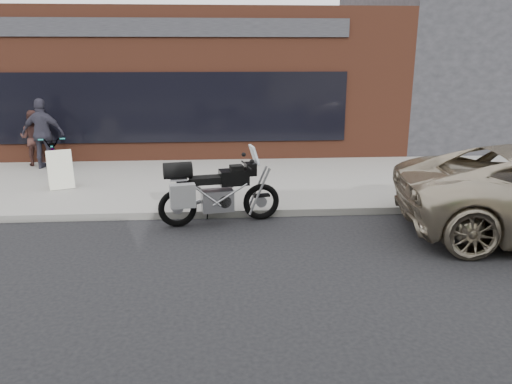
{
  "coord_description": "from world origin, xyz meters",
  "views": [
    {
      "loc": [
        -0.66,
        -5.62,
        3.28
      ],
      "look_at": [
        -0.06,
        2.91,
        0.85
      ],
      "focal_mm": 35.0,
      "sensor_mm": 36.0,
      "label": 1
    }
  ],
  "objects": [
    {
      "name": "near_sidewalk",
      "position": [
        0.0,
        7.0,
        0.07
      ],
      "size": [
        44.0,
        6.0,
        0.15
      ],
      "primitive_type": "cube",
      "color": "gray",
      "rests_on": "ground"
    },
    {
      "name": "cafe_patron_right",
      "position": [
        -5.5,
        8.21,
        1.11
      ],
      "size": [
        1.15,
        0.53,
        1.91
      ],
      "primitive_type": "imported",
      "rotation": [
        0.0,
        0.0,
        3.08
      ],
      "color": "#353341",
      "rests_on": "near_sidewalk"
    },
    {
      "name": "sandwich_sign",
      "position": [
        -4.47,
        6.12,
        0.6
      ],
      "size": [
        0.7,
        0.68,
        0.89
      ],
      "rotation": [
        0.0,
        0.0,
        0.36
      ],
      "color": "white",
      "rests_on": "near_sidewalk"
    },
    {
      "name": "neighbour_building",
      "position": [
        10.0,
        14.0,
        3.0
      ],
      "size": [
        10.0,
        10.0,
        6.0
      ],
      "primitive_type": "cube",
      "color": "#25262A",
      "rests_on": "ground"
    },
    {
      "name": "cafe_patron_left",
      "position": [
        -5.9,
        8.6,
        0.93
      ],
      "size": [
        0.79,
        0.64,
        1.55
      ],
      "primitive_type": "imported",
      "rotation": [
        0.0,
        0.0,
        3.08
      ],
      "color": "#452924",
      "rests_on": "near_sidewalk"
    },
    {
      "name": "bicycle_front",
      "position": [
        -5.14,
        7.8,
        0.64
      ],
      "size": [
        1.16,
        1.96,
        0.97
      ],
      "primitive_type": "imported",
      "rotation": [
        0.0,
        0.0,
        0.3
      ],
      "color": "gray",
      "rests_on": "near_sidewalk"
    },
    {
      "name": "storefront",
      "position": [
        -2.0,
        13.98,
        2.25
      ],
      "size": [
        14.0,
        10.07,
        4.5
      ],
      "color": "brown",
      "rests_on": "ground"
    },
    {
      "name": "motorcycle",
      "position": [
        -0.86,
        3.67,
        0.66
      ],
      "size": [
        2.39,
        1.05,
        1.53
      ],
      "rotation": [
        0.0,
        0.0,
        0.19
      ],
      "color": "black",
      "rests_on": "ground"
    },
    {
      "name": "ground",
      "position": [
        0.0,
        0.0,
        0.0
      ],
      "size": [
        120.0,
        120.0,
        0.0
      ],
      "primitive_type": "plane",
      "color": "black",
      "rests_on": "ground"
    }
  ]
}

